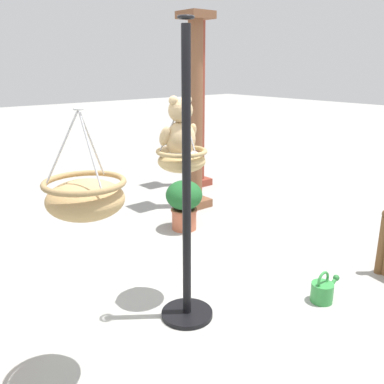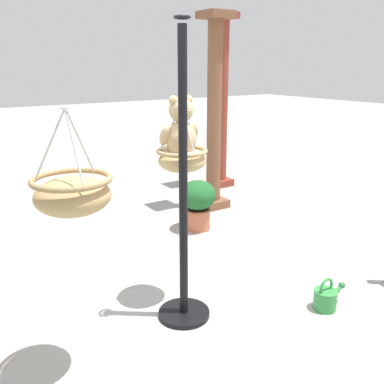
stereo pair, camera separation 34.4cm
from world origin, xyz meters
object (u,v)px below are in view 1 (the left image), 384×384
object	(u,v)px
hanging_basket_with_teddy	(182,159)
teddy_bear	(180,132)
greenhouse_pillar_far_back	(195,118)
greenhouse_pillar_right	(199,107)
hanging_basket_left_high	(85,197)
display_pole_central	(187,236)
watering_can	(323,291)
potted_plant_conical_shrub	(184,202)

from	to	relation	value
hanging_basket_with_teddy	teddy_bear	distance (m)	0.23
greenhouse_pillar_far_back	teddy_bear	bearing A→B (deg)	-133.04
hanging_basket_with_teddy	greenhouse_pillar_right	bearing A→B (deg)	47.17
teddy_bear	greenhouse_pillar_right	size ratio (longest dim) A/B	0.18
hanging_basket_left_high	greenhouse_pillar_far_back	size ratio (longest dim) A/B	0.24
display_pole_central	watering_can	xyz separation A→B (m)	(1.10, -0.61, -0.64)
display_pole_central	greenhouse_pillar_right	distance (m)	4.14
greenhouse_pillar_right	greenhouse_pillar_far_back	size ratio (longest dim) A/B	1.04
teddy_bear	greenhouse_pillar_right	world-z (taller)	greenhouse_pillar_right
potted_plant_conical_shrub	watering_can	xyz separation A→B (m)	(-0.12, -2.17, -0.28)
greenhouse_pillar_far_back	watering_can	xyz separation A→B (m)	(-0.83, -2.79, -1.23)
hanging_basket_with_teddy	greenhouse_pillar_far_back	bearing A→B (deg)	47.32
greenhouse_pillar_right	greenhouse_pillar_far_back	xyz separation A→B (m)	(-0.81, -0.86, -0.06)
greenhouse_pillar_far_back	watering_can	world-z (taller)	greenhouse_pillar_far_back
hanging_basket_left_high	greenhouse_pillar_right	xyz separation A→B (m)	(3.67, 3.22, 0.08)
display_pole_central	potted_plant_conical_shrub	xyz separation A→B (m)	(1.22, 1.56, -0.36)
hanging_basket_left_high	greenhouse_pillar_right	distance (m)	4.88
hanging_basket_with_teddy	potted_plant_conical_shrub	world-z (taller)	hanging_basket_with_teddy
hanging_basket_with_teddy	hanging_basket_left_high	xyz separation A→B (m)	(-1.08, -0.42, -0.01)
hanging_basket_with_teddy	greenhouse_pillar_far_back	xyz separation A→B (m)	(1.78, 1.93, 0.01)
teddy_bear	greenhouse_pillar_right	distance (m)	3.79
hanging_basket_with_teddy	teddy_bear	world-z (taller)	teddy_bear
display_pole_central	hanging_basket_left_high	xyz separation A→B (m)	(-0.93, -0.17, 0.57)
display_pole_central	watering_can	world-z (taller)	display_pole_central
hanging_basket_left_high	greenhouse_pillar_far_back	xyz separation A→B (m)	(2.86, 2.35, 0.02)
teddy_bear	greenhouse_pillar_right	xyz separation A→B (m)	(2.59, 2.77, -0.16)
greenhouse_pillar_right	hanging_basket_left_high	bearing A→B (deg)	-138.74
hanging_basket_with_teddy	hanging_basket_left_high	world-z (taller)	hanging_basket_left_high
potted_plant_conical_shrub	watering_can	distance (m)	2.19
display_pole_central	potted_plant_conical_shrub	distance (m)	2.02
greenhouse_pillar_right	watering_can	distance (m)	4.20
display_pole_central	greenhouse_pillar_right	size ratio (longest dim) A/B	0.84
potted_plant_conical_shrub	display_pole_central	bearing A→B (deg)	-127.99
display_pole_central	greenhouse_pillar_far_back	xyz separation A→B (m)	(1.93, 2.18, 0.59)
teddy_bear	hanging_basket_left_high	bearing A→B (deg)	-157.40
display_pole_central	potted_plant_conical_shrub	bearing A→B (deg)	52.01
hanging_basket_left_high	potted_plant_conical_shrub	bearing A→B (deg)	38.98
display_pole_central	greenhouse_pillar_far_back	bearing A→B (deg)	48.49
display_pole_central	teddy_bear	xyz separation A→B (m)	(0.15, 0.27, 0.80)
potted_plant_conical_shrub	hanging_basket_left_high	bearing A→B (deg)	-141.02
greenhouse_pillar_far_back	potted_plant_conical_shrub	size ratio (longest dim) A/B	4.21
display_pole_central	hanging_basket_with_teddy	world-z (taller)	display_pole_central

